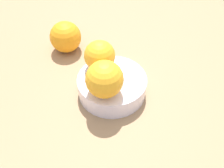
{
  "coord_description": "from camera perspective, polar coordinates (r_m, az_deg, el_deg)",
  "views": [
    {
      "loc": [
        -13.31,
        35.85,
        43.45
      ],
      "look_at": [
        0.0,
        0.0,
        2.69
      ],
      "focal_mm": 39.22,
      "sensor_mm": 36.0,
      "label": 1
    }
  ],
  "objects": [
    {
      "name": "orange_in_bowl_1",
      "position": [
        0.49,
        -2.26,
        1.24
      ],
      "size": [
        7.83,
        7.83,
        7.83
      ],
      "primitive_type": "sphere",
      "color": "#F9A823",
      "rests_on": "fruit_bowl"
    },
    {
      "name": "ground_plane",
      "position": [
        0.59,
        -0.0,
        -2.47
      ],
      "size": [
        110.0,
        110.0,
        2.0
      ],
      "primitive_type": "cube",
      "color": "#997551"
    },
    {
      "name": "orange_in_bowl_0",
      "position": [
        0.55,
        -2.89,
        6.6
      ],
      "size": [
        7.06,
        7.06,
        7.06
      ],
      "primitive_type": "sphere",
      "color": "#F9A823",
      "rests_on": "fruit_bowl"
    },
    {
      "name": "fruit_bowl",
      "position": [
        0.56,
        -0.0,
        -0.39
      ],
      "size": [
        15.71,
        15.71,
        4.48
      ],
      "color": "silver",
      "rests_on": "ground_plane"
    },
    {
      "name": "orange_loose_0",
      "position": [
        0.68,
        -10.77,
        10.73
      ],
      "size": [
        8.41,
        8.41,
        8.41
      ],
      "primitive_type": "sphere",
      "color": "orange",
      "rests_on": "ground_plane"
    }
  ]
}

